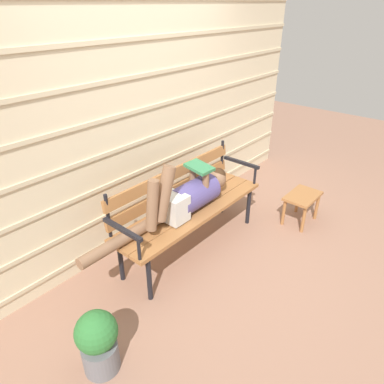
% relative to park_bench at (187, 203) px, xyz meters
% --- Properties ---
extents(ground_plane, '(12.00, 12.00, 0.00)m').
position_rel_park_bench_xyz_m(ground_plane, '(0.00, -0.22, -0.52)').
color(ground_plane, '#936B56').
extents(house_siding, '(5.12, 0.08, 2.42)m').
position_rel_park_bench_xyz_m(house_siding, '(0.00, 0.52, 0.69)').
color(house_siding, beige).
rests_on(house_siding, ground).
extents(park_bench, '(1.74, 0.49, 0.89)m').
position_rel_park_bench_xyz_m(park_bench, '(0.00, 0.00, 0.00)').
color(park_bench, '#9E6638').
rests_on(park_bench, ground).
extents(reclining_person, '(1.71, 0.28, 0.61)m').
position_rel_park_bench_xyz_m(reclining_person, '(-0.11, -0.07, 0.13)').
color(reclining_person, '#514784').
extents(footstool, '(0.44, 0.29, 0.35)m').
position_rel_park_bench_xyz_m(footstool, '(1.18, -0.69, -0.23)').
color(footstool, '#9E6638').
rests_on(footstool, ground).
extents(potted_plant, '(0.28, 0.28, 0.50)m').
position_rel_park_bench_xyz_m(potted_plant, '(-1.42, -0.46, -0.25)').
color(potted_plant, slate).
rests_on(potted_plant, ground).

